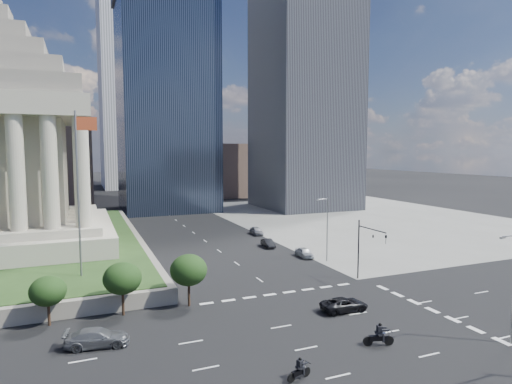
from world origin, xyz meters
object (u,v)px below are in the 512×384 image
traffic_signal_ne (367,243)px  suv_grey (97,338)px  pickup_truck (344,304)px  motorcycle_trail (299,368)px  street_lamp_north (326,225)px  parked_sedan_far (256,231)px  motorcycle_lead (379,334)px  parked_sedan_mid (268,243)px  parked_sedan_near (304,253)px  flagpole (79,185)px

traffic_signal_ne → suv_grey: traffic_signal_ne is taller
pickup_truck → motorcycle_trail: 15.18m
street_lamp_north → parked_sedan_far: (-1.83, 24.04, -4.87)m
pickup_truck → motorcycle_lead: bearing=169.6°
traffic_signal_ne → pickup_truck: 12.17m
traffic_signal_ne → motorcycle_lead: (-10.34, -15.63, -4.21)m
pickup_truck → parked_sedan_mid: size_ratio=1.20×
street_lamp_north → parked_sedan_far: street_lamp_north is taller
traffic_signal_ne → street_lamp_north: 11.34m
pickup_truck → parked_sedan_near: (7.43, 22.41, 0.04)m
pickup_truck → motorcycle_trail: size_ratio=2.27×
pickup_truck → motorcycle_lead: motorcycle_lead is taller
suv_grey → pickup_truck: bearing=-83.5°
motorcycle_trail → pickup_truck: bearing=28.8°
street_lamp_north → parked_sedan_near: (-1.83, 3.59, -4.91)m
parked_sedan_far → motorcycle_trail: 56.40m
street_lamp_north → motorcycle_lead: street_lamp_north is taller
parked_sedan_near → motorcycle_trail: (-18.46, -32.83, 0.09)m
flagpole → suv_grey: 20.76m
suv_grey → motorcycle_trail: 18.02m
street_lamp_north → motorcycle_lead: 29.52m
pickup_truck → parked_sedan_mid: pickup_truck is taller
street_lamp_north → parked_sedan_mid: size_ratio=2.32×
flagpole → parked_sedan_near: (33.33, 4.59, -12.36)m
traffic_signal_ne → motorcycle_lead: size_ratio=2.86×
suv_grey → parked_sedan_near: bearing=-47.5°
motorcycle_trail → street_lamp_north: bearing=40.7°
street_lamp_north → parked_sedan_far: 24.60m
traffic_signal_ne → motorcycle_lead: traffic_signal_ne is taller
parked_sedan_mid → parked_sedan_far: bearing=82.4°
flagpole → parked_sedan_mid: bearing=23.7°
parked_sedan_far → motorcycle_lead: (-9.34, -50.98, 0.25)m
parked_sedan_near → motorcycle_lead: size_ratio=1.58×
traffic_signal_ne → street_lamp_north: size_ratio=0.80×
suv_grey → motorcycle_lead: 24.74m
street_lamp_north → suv_grey: (-34.11, -17.67, -4.86)m
suv_grey → flagpole: bearing=12.8°
motorcycle_lead → suv_grey: bearing=175.5°
traffic_signal_ne → parked_sedan_far: bearing=91.6°
parked_sedan_mid → flagpole: bearing=-151.7°
flagpole → street_lamp_north: (35.16, 1.00, -7.45)m
flagpole → pickup_truck: flagpole is taller
flagpole → parked_sedan_far: flagpole is taller
street_lamp_north → suv_grey: bearing=-152.6°
flagpole → parked_sedan_far: bearing=36.9°
flagpole → traffic_signal_ne: flagpole is taller
parked_sedan_near → flagpole: bearing=-168.4°
parked_sedan_near → motorcycle_lead: 31.92m
motorcycle_lead → parked_sedan_mid: bearing=97.6°
traffic_signal_ne → suv_grey: (-33.28, -6.37, -4.45)m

